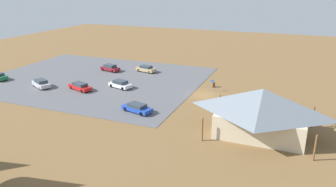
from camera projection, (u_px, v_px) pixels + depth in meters
ground at (203, 95)px, 54.69m from camera, size 160.00×160.00×0.00m
parking_lot_asphalt at (95, 79)px, 64.25m from camera, size 41.60×33.77×0.05m
bike_pavilion at (261, 109)px, 39.52m from camera, size 12.62×9.29×5.95m
trash_bin at (213, 85)px, 58.83m from camera, size 0.60×0.60×0.90m
lot_sign at (212, 84)px, 56.19m from camera, size 0.56×0.08×2.20m
bicycle_black_mid_cluster at (270, 108)px, 47.94m from camera, size 1.40×0.86×0.82m
bicycle_purple_yard_right at (288, 111)px, 46.80m from camera, size 1.74×0.48×0.77m
bicycle_blue_near_sign at (325, 121)px, 43.54m from camera, size 1.63×0.50×0.80m
bicycle_white_yard_left at (283, 106)px, 48.81m from camera, size 0.98×1.45×0.88m
car_tan_second_row at (146, 69)px, 68.80m from camera, size 4.59×2.66×1.38m
car_red_mid_lot at (80, 86)px, 57.04m from camera, size 5.09×3.17×1.31m
car_maroon_inner_stall at (110, 68)px, 69.46m from camera, size 4.57×2.64×1.45m
car_blue_front_row at (137, 108)px, 47.23m from camera, size 4.88×2.95×1.26m
car_white_aisle_side at (120, 84)px, 58.25m from camera, size 4.64×2.98×1.37m
car_silver_near_entry at (41, 83)px, 58.57m from camera, size 4.69×3.55×1.42m
visitor_near_lot at (225, 103)px, 48.57m from camera, size 0.36×0.36×1.78m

